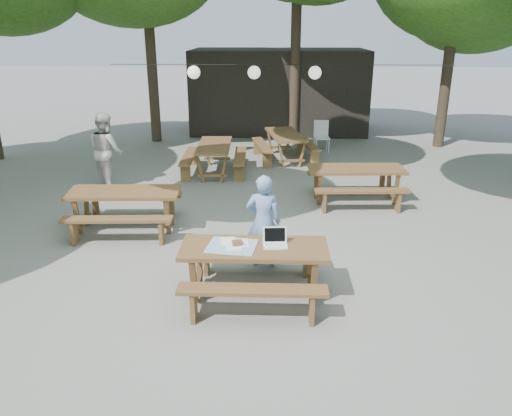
{
  "coord_description": "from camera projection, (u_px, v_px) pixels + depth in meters",
  "views": [
    {
      "loc": [
        0.3,
        -7.56,
        3.56
      ],
      "look_at": [
        0.07,
        -0.71,
        1.05
      ],
      "focal_mm": 35.0,
      "sensor_mm": 36.0,
      "label": 1
    }
  ],
  "objects": [
    {
      "name": "picnic_table_far_w",
      "position": [
        215.0,
        158.0,
        12.67
      ],
      "size": [
        1.64,
        2.03,
        0.75
      ],
      "rotation": [
        0.0,
        0.0,
        1.6
      ],
      "color": "#552F1E",
      "rests_on": "ground"
    },
    {
      "name": "picnic_table_ne",
      "position": [
        355.0,
        184.0,
        10.62
      ],
      "size": [
        2.03,
        1.66,
        0.75
      ],
      "rotation": [
        0.0,
        0.0,
        0.04
      ],
      "color": "#552F1E",
      "rests_on": "ground"
    },
    {
      "name": "laptop",
      "position": [
        275.0,
        241.0,
        6.78
      ],
      "size": [
        0.35,
        0.28,
        0.24
      ],
      "rotation": [
        0.0,
        0.0,
        0.07
      ],
      "color": "white",
      "rests_on": "main_picnic_table"
    },
    {
      "name": "main_picnic_table",
      "position": [
        254.0,
        270.0,
        6.87
      ],
      "size": [
        2.0,
        1.58,
        0.75
      ],
      "color": "#552F1E",
      "rests_on": "ground"
    },
    {
      "name": "tabletop_clutter",
      "position": [
        233.0,
        245.0,
        6.76
      ],
      "size": [
        0.72,
        0.64,
        0.08
      ],
      "color": "#3A83C5",
      "rests_on": "main_picnic_table"
    },
    {
      "name": "picnic_table_far_e",
      "position": [
        285.0,
        146.0,
        13.94
      ],
      "size": [
        1.92,
        2.17,
        0.75
      ],
      "rotation": [
        0.0,
        0.0,
        1.77
      ],
      "color": "#552F1E",
      "rests_on": "ground"
    },
    {
      "name": "picnic_table_nw",
      "position": [
        126.0,
        210.0,
        9.15
      ],
      "size": [
        2.04,
        1.68,
        0.75
      ],
      "rotation": [
        0.0,
        0.0,
        0.05
      ],
      "color": "#552F1E",
      "rests_on": "ground"
    },
    {
      "name": "woman",
      "position": [
        263.0,
        221.0,
        7.64
      ],
      "size": [
        0.57,
        0.4,
        1.48
      ],
      "primitive_type": "imported",
      "rotation": [
        0.0,
        0.0,
        3.05
      ],
      "color": "#759AD6",
      "rests_on": "ground"
    },
    {
      "name": "plastic_chair",
      "position": [
        321.0,
        142.0,
        15.0
      ],
      "size": [
        0.47,
        0.47,
        0.9
      ],
      "rotation": [
        0.0,
        0.0,
        0.07
      ],
      "color": "white",
      "rests_on": "ground"
    },
    {
      "name": "second_person",
      "position": [
        106.0,
        150.0,
        11.44
      ],
      "size": [
        1.06,
        1.06,
        1.74
      ],
      "primitive_type": "imported",
      "rotation": [
        0.0,
        0.0,
        2.34
      ],
      "color": "silver",
      "rests_on": "ground"
    },
    {
      "name": "paper_lanterns",
      "position": [
        255.0,
        72.0,
        13.14
      ],
      "size": [
        9.0,
        0.34,
        0.38
      ],
      "color": "black",
      "rests_on": "ground"
    },
    {
      "name": "ground",
      "position": [
        253.0,
        252.0,
        8.33
      ],
      "size": [
        80.0,
        80.0,
        0.0
      ],
      "primitive_type": "plane",
      "color": "slate",
      "rests_on": "ground"
    },
    {
      "name": "pavilion",
      "position": [
        279.0,
        90.0,
        17.68
      ],
      "size": [
        6.0,
        3.0,
        2.8
      ],
      "primitive_type": "cube",
      "color": "black",
      "rests_on": "ground"
    }
  ]
}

